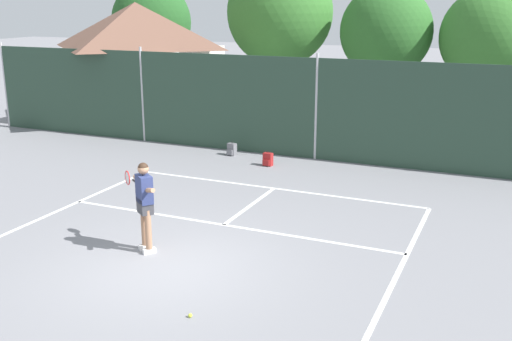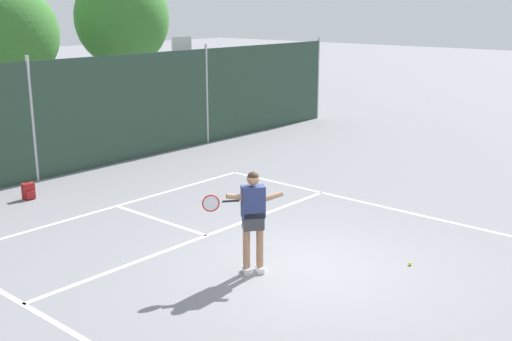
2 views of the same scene
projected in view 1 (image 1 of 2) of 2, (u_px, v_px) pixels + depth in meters
The scene contains 9 objects.
ground_plane at pixel (165, 268), 11.41m from camera, with size 120.00×120.00×0.00m, color gray.
court_markings at pixel (183, 255), 11.98m from camera, with size 8.30×11.10×0.01m.
chainlink_fence at pixel (316, 109), 18.90m from camera, with size 26.09×0.09×3.36m.
clubhouse_building at pixel (138, 61), 24.70m from camera, with size 5.93×5.37×4.86m.
treeline_backdrop at pixel (370, 23), 26.61m from camera, with size 26.55×4.53×6.90m.
tennis_player at pixel (144, 199), 11.88m from camera, with size 1.24×0.83×1.85m.
tennis_ball at pixel (190, 315), 9.60m from camera, with size 0.07×0.07×0.07m, color #CCE033.
backpack_grey at pixel (232, 150), 19.71m from camera, with size 0.31×0.29×0.46m.
backpack_red at pixel (268, 160), 18.46m from camera, with size 0.30×0.27×0.46m.
Camera 1 is at (5.81, -8.90, 4.87)m, focal length 42.16 mm.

